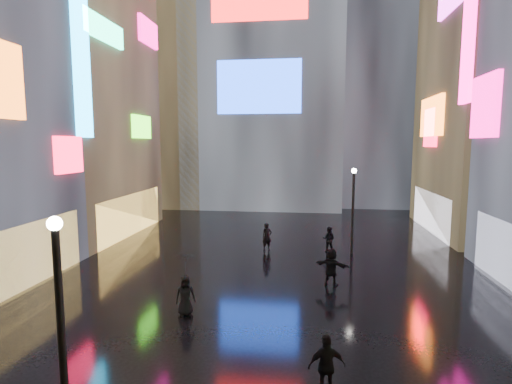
# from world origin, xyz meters

# --- Properties ---
(ground) EXTENTS (140.00, 140.00, 0.00)m
(ground) POSITION_xyz_m (0.00, 20.00, 0.00)
(ground) COLOR black
(ground) RESTS_ON ground
(building_left_far) EXTENTS (10.28, 12.00, 22.00)m
(building_left_far) POSITION_xyz_m (-15.98, 26.00, 10.98)
(building_left_far) COLOR black
(building_left_far) RESTS_ON ground
(tower_main) EXTENTS (16.00, 14.20, 42.00)m
(tower_main) POSITION_xyz_m (-3.00, 43.97, 21.01)
(tower_main) COLOR black
(tower_main) RESTS_ON ground
(tower_flank_right) EXTENTS (12.00, 12.00, 34.00)m
(tower_flank_right) POSITION_xyz_m (9.00, 46.00, 17.00)
(tower_flank_right) COLOR black
(tower_flank_right) RESTS_ON ground
(tower_flank_left) EXTENTS (10.00, 10.00, 26.00)m
(tower_flank_left) POSITION_xyz_m (-14.00, 42.00, 13.00)
(tower_flank_left) COLOR black
(tower_flank_left) RESTS_ON ground
(lamp_near) EXTENTS (0.30, 0.30, 5.20)m
(lamp_near) POSITION_xyz_m (-3.25, 5.84, 2.94)
(lamp_near) COLOR black
(lamp_near) RESTS_ON ground
(lamp_far) EXTENTS (0.30, 0.30, 5.20)m
(lamp_far) POSITION_xyz_m (4.45, 22.73, 2.94)
(lamp_far) COLOR black
(lamp_far) RESTS_ON ground
(pedestrian_3) EXTENTS (1.06, 0.61, 1.70)m
(pedestrian_3) POSITION_xyz_m (2.32, 8.59, 0.85)
(pedestrian_3) COLOR black
(pedestrian_3) RESTS_ON ground
(pedestrian_4) EXTENTS (0.90, 0.77, 1.56)m
(pedestrian_4) POSITION_xyz_m (-2.90, 12.98, 0.78)
(pedestrian_4) COLOR black
(pedestrian_4) RESTS_ON ground
(pedestrian_5) EXTENTS (1.72, 1.06, 1.77)m
(pedestrian_5) POSITION_xyz_m (2.91, 17.08, 0.88)
(pedestrian_5) COLOR black
(pedestrian_5) RESTS_ON ground
(pedestrian_6) EXTENTS (0.75, 0.66, 1.73)m
(pedestrian_6) POSITION_xyz_m (-0.74, 22.84, 0.86)
(pedestrian_6) COLOR black
(pedestrian_6) RESTS_ON ground
(pedestrian_7) EXTENTS (0.90, 0.77, 1.59)m
(pedestrian_7) POSITION_xyz_m (3.07, 22.95, 0.79)
(pedestrian_7) COLOR black
(pedestrian_7) RESTS_ON ground
(umbrella_2) EXTENTS (1.28, 1.26, 0.89)m
(umbrella_2) POSITION_xyz_m (-2.90, 12.98, 2.01)
(umbrella_2) COLOR black
(umbrella_2) RESTS_ON pedestrian_4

